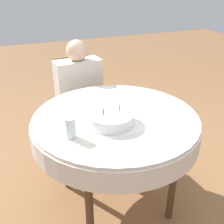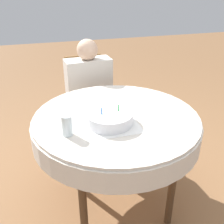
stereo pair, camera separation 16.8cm
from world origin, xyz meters
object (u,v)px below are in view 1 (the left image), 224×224
object	(u,v)px
person	(80,89)
drinking_glass	(71,128)
birthday_cake	(110,118)
chair	(78,102)

from	to	relation	value
person	drinking_glass	xyz separation A→B (m)	(-0.33, -0.94, 0.17)
drinking_glass	birthday_cake	bearing A→B (deg)	13.14
birthday_cake	person	bearing A→B (deg)	86.24
person	birthday_cake	world-z (taller)	person
person	chair	bearing A→B (deg)	90.00
chair	birthday_cake	size ratio (longest dim) A/B	3.11
chair	drinking_glass	xyz separation A→B (m)	(-0.32, -1.04, 0.34)
chair	drinking_glass	bearing A→B (deg)	-110.84
chair	drinking_glass	world-z (taller)	chair
drinking_glass	chair	bearing A→B (deg)	72.80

